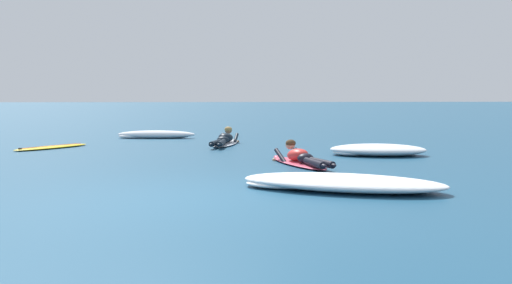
% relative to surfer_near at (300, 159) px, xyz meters
% --- Properties ---
extents(ground_plane, '(120.00, 120.00, 0.00)m').
position_rel_surfer_near_xyz_m(ground_plane, '(-1.96, 6.45, -0.13)').
color(ground_plane, navy).
extents(surfer_near, '(1.25, 2.55, 0.54)m').
position_rel_surfer_near_xyz_m(surfer_near, '(0.00, 0.00, 0.00)').
color(surfer_near, '#E54C66').
rests_on(surfer_near, ground).
extents(surfer_far, '(0.97, 2.66, 0.54)m').
position_rel_surfer_near_xyz_m(surfer_far, '(-1.59, 4.45, 0.00)').
color(surfer_far, silver).
rests_on(surfer_far, ground).
extents(drifting_surfboard, '(1.77, 2.04, 0.16)m').
position_rel_surfer_near_xyz_m(drifting_surfboard, '(-6.20, 3.73, -0.10)').
color(drifting_surfboard, yellow).
rests_on(drifting_surfboard, ground).
extents(whitewater_front, '(2.42, 1.55, 0.27)m').
position_rel_surfer_near_xyz_m(whitewater_front, '(2.07, 1.70, -0.01)').
color(whitewater_front, white).
rests_on(whitewater_front, ground).
extents(whitewater_mid_right, '(2.53, 0.66, 0.26)m').
position_rel_surfer_near_xyz_m(whitewater_mid_right, '(-3.80, 6.85, -0.01)').
color(whitewater_mid_right, white).
rests_on(whitewater_mid_right, ground).
extents(whitewater_back, '(3.38, 2.23, 0.24)m').
position_rel_surfer_near_xyz_m(whitewater_back, '(0.28, -2.97, -0.02)').
color(whitewater_back, white).
rests_on(whitewater_back, ground).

